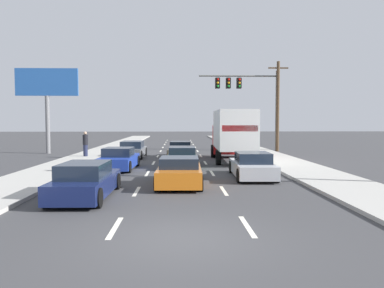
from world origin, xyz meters
name	(u,v)px	position (x,y,z in m)	size (l,w,h in m)	color
ground_plane	(179,152)	(0.00, 25.00, 0.00)	(140.00, 140.00, 0.00)	#3D3D3F
sidewalk_right	(268,156)	(6.81, 20.00, 0.07)	(3.13, 80.00, 0.14)	#B2AFA8
sidewalk_left	(89,157)	(-6.81, 20.00, 0.07)	(3.13, 80.00, 0.14)	#B2AFA8
lane_markings	(179,156)	(0.00, 20.97, 0.00)	(3.54, 52.00, 0.01)	silver
car_gray	(132,150)	(-3.57, 19.99, 0.57)	(1.91, 4.45, 1.23)	slate
car_blue	(119,159)	(-3.46, 12.82, 0.56)	(2.00, 4.25, 1.24)	#1E389E
car_navy	(86,181)	(-3.37, 4.80, 0.59)	(1.87, 4.42, 1.27)	#141E4C
car_tan	(181,150)	(0.09, 20.19, 0.54)	(2.01, 4.27, 1.20)	tan
car_green	(182,157)	(0.15, 13.90, 0.56)	(1.87, 4.66, 1.22)	#196B38
car_orange	(179,172)	(-0.03, 7.32, 0.56)	(1.99, 4.10, 1.22)	orange
box_truck	(232,132)	(3.59, 16.68, 1.98)	(2.68, 7.73, 3.44)	white
car_silver	(252,166)	(3.49, 9.37, 0.56)	(1.99, 4.40, 1.24)	#B7BABF
traffic_signal_mast	(242,90)	(5.73, 25.62, 5.64)	(7.23, 0.69, 7.35)	#595B56
utility_pole_mid	(278,105)	(8.96, 25.30, 4.21)	(1.80, 0.28, 8.15)	brown
roadside_billboard	(47,91)	(-11.16, 23.74, 5.30)	(5.23, 0.36, 7.20)	slate
pedestrian_near_corner	(85,144)	(-6.99, 19.57, 1.06)	(0.38, 0.38, 1.83)	#1E233F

